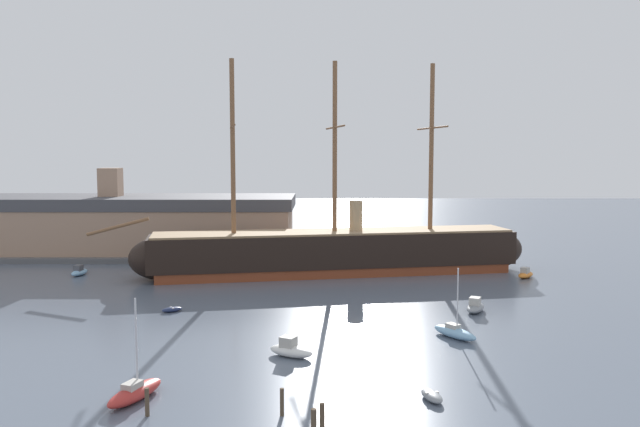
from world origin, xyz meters
The scene contains 15 objects.
tall_ship centered at (4.67, 55.86, 3.12)m, with size 59.18×16.54×28.64m.
sailboat_foreground_left centered at (-9.75, 10.71, 0.58)m, with size 3.46×5.53×6.92m.
dinghy_foreground_right centered at (10.20, 10.74, 0.30)m, with size 1.67×2.69×0.59m.
motorboat_near_centre centered at (0.29, 19.99, 0.57)m, with size 4.20×3.28×1.64m.
sailboat_mid_right centered at (14.78, 25.33, 0.54)m, with size 3.98×4.87×6.37m.
dinghy_alongside_bow centered at (-12.77, 34.75, 0.25)m, with size 2.31×1.93×0.51m.
motorboat_alongside_stern centered at (18.87, 34.71, 0.56)m, with size 3.08×4.13×1.60m.
motorboat_far_left centered at (-29.85, 54.69, 0.51)m, with size 1.93×3.64×1.46m.
motorboat_far_right centered at (29.90, 52.94, 0.50)m, with size 3.27×3.49×1.42m.
motorboat_distant_centre centered at (1.10, 61.57, 0.59)m, with size 4.31×3.52×1.69m.
mooring_piling_nearest centered at (-8.23, 8.09, 0.91)m, with size 0.28×0.28×1.82m, color #4C3D2D.
mooring_piling_left_pair centered at (2.33, 4.39, 0.99)m, with size 0.35×0.35×1.98m, color #4C3D2D.
mooring_piling_right_pair centered at (2.81, 5.56, 0.92)m, with size 0.33×0.33×1.85m, color #4C3D2D.
mooring_piling_midwater centered at (0.28, 8.13, 0.89)m, with size 0.26×0.26×1.78m, color #4C3D2D.
dockside_warehouse_left centered at (-29.43, 72.28, 4.72)m, with size 60.11×17.85×14.05m.
Camera 1 is at (2.68, -31.27, 16.63)m, focal length 36.26 mm.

